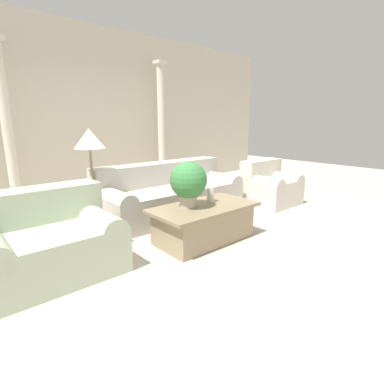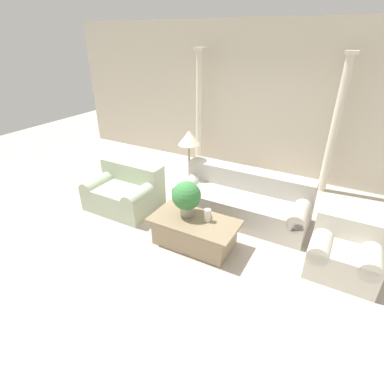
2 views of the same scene
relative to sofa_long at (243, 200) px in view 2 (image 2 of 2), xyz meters
The scene contains 11 objects.
ground_plane 0.86m from the sofa_long, 127.01° to the right, with size 16.00×16.00×0.00m, color #BCB2A3.
wall_back 2.53m from the sofa_long, 102.67° to the left, with size 10.00×0.06×3.20m.
sofa_long is the anchor object (origin of this frame).
loveseat 2.16m from the sofa_long, 159.96° to the right, with size 1.24×0.94×0.80m.
coffee_table 1.20m from the sofa_long, 106.69° to the right, with size 1.32×0.70×0.44m.
potted_plant 1.26m from the sofa_long, 116.11° to the right, with size 0.44×0.44×0.55m.
pillar_candle 1.11m from the sofa_long, 98.65° to the right, with size 0.10×0.10×0.20m.
floor_lamp 1.44m from the sofa_long, behind, with size 0.40×0.40×1.35m.
column_left 2.72m from the sofa_long, 135.62° to the left, with size 0.22×0.22×2.65m.
column_right 2.32m from the sofa_long, 57.75° to the left, with size 0.22×0.22×2.65m.
armchair 1.83m from the sofa_long, 21.83° to the right, with size 0.87×0.77×0.77m.
Camera 2 is at (1.92, -3.81, 2.90)m, focal length 28.00 mm.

